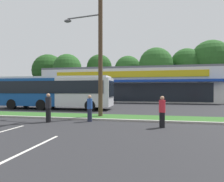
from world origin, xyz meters
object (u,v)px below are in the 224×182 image
Objects in this scene: city_bus at (55,91)px; pedestrian_mid at (162,112)px; utility_pole at (99,41)px; car_0 at (40,98)px; pedestrian_near_bench at (90,108)px; pedestrian_by_pole at (48,108)px.

pedestrian_mid is at bearing -39.13° from city_bus.
car_0 is (-12.11, 12.30, -4.51)m from utility_pole.
pedestrian_mid is at bearing -3.86° from pedestrian_near_bench.
pedestrian_mid reaches higher than pedestrian_near_bench.
city_bus reaches higher than pedestrian_mid.
car_0 is at bearing 141.16° from pedestrian_near_bench.
pedestrian_by_pole is 1.06× the size of pedestrian_mid.
city_bus is 7.14× the size of pedestrian_mid.
city_bus is at bearing 53.00° from pedestrian_mid.
pedestrian_by_pole is (3.58, -7.63, -0.90)m from city_bus.
pedestrian_by_pole is at bearing -133.62° from utility_pole.
car_0 is 22.26m from pedestrian_mid.
utility_pole is 6.78m from pedestrian_mid.
pedestrian_near_bench is at bearing -92.03° from utility_pole.
utility_pole is at bearing -41.60° from city_bus.
pedestrian_mid reaches higher than car_0.
pedestrian_mid is at bearing 59.77° from pedestrian_by_pole.
utility_pole reaches higher than pedestrian_mid.
utility_pole is 6.09× the size of pedestrian_mid.
pedestrian_mid is (10.18, -7.97, -0.95)m from city_bus.
utility_pole is 5.65m from pedestrian_by_pole.
car_0 is 17.71m from pedestrian_by_pole.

